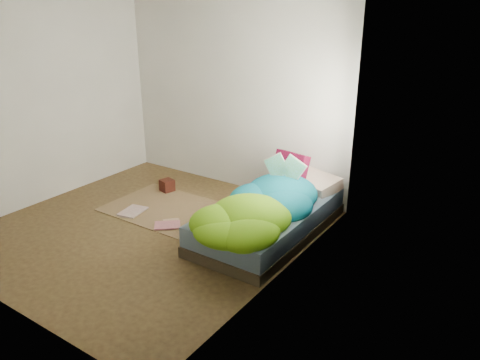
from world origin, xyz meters
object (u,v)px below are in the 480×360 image
(floor_book_a, at_px, (125,210))
(open_book, at_px, (285,159))
(bed, at_px, (269,220))
(floor_book_b, at_px, (168,221))
(wooden_box, at_px, (167,185))
(pillow_magenta, at_px, (290,170))

(floor_book_a, bearing_deg, open_book, 14.42)
(open_book, height_order, floor_book_a, open_book)
(bed, height_order, floor_book_b, bed)
(open_book, xyz_separation_m, floor_book_a, (-1.81, -0.85, -0.78))
(open_book, distance_m, floor_book_a, 2.15)
(wooden_box, xyz_separation_m, floor_book_a, (0.00, -0.80, -0.07))
(wooden_box, relative_size, floor_book_a, 0.48)
(bed, relative_size, pillow_magenta, 4.60)
(bed, bearing_deg, open_book, 89.57)
(floor_book_a, bearing_deg, pillow_magenta, 23.82)
(bed, relative_size, open_book, 4.89)
(open_book, bearing_deg, bed, -99.67)
(wooden_box, relative_size, floor_book_b, 0.55)
(floor_book_a, xyz_separation_m, floor_book_b, (0.68, 0.06, 0.00))
(floor_book_a, relative_size, floor_book_b, 1.14)
(open_book, relative_size, wooden_box, 2.50)
(floor_book_a, distance_m, floor_book_b, 0.68)
(bed, distance_m, floor_book_b, 1.23)
(floor_book_b, bearing_deg, pillow_magenta, 96.47)
(bed, relative_size, floor_book_b, 6.68)
(open_book, bearing_deg, wooden_box, 172.25)
(floor_book_b, bearing_deg, floor_book_a, -125.52)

